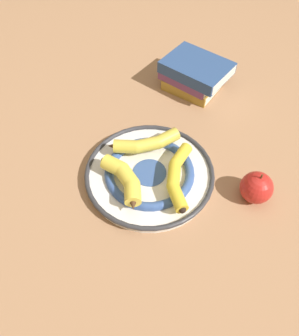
% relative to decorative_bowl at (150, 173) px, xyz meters
% --- Properties ---
extents(ground_plane, '(2.80, 2.80, 0.00)m').
position_rel_decorative_bowl_xyz_m(ground_plane, '(-0.04, -0.01, -0.02)').
color(ground_plane, '#A87A56').
extents(decorative_bowl, '(0.33, 0.33, 0.04)m').
position_rel_decorative_bowl_xyz_m(decorative_bowl, '(0.00, 0.00, 0.00)').
color(decorative_bowl, white).
rests_on(decorative_bowl, ground_plane).
extents(banana_a, '(0.15, 0.16, 0.03)m').
position_rel_decorative_bowl_xyz_m(banana_a, '(0.06, 0.04, 0.04)').
color(banana_a, gold).
rests_on(banana_a, decorative_bowl).
extents(banana_b, '(0.20, 0.10, 0.03)m').
position_rel_decorative_bowl_xyz_m(banana_b, '(0.01, -0.07, 0.03)').
color(banana_b, yellow).
rests_on(banana_b, decorative_bowl).
extents(banana_c, '(0.11, 0.15, 0.04)m').
position_rel_decorative_bowl_xyz_m(banana_c, '(-0.07, 0.03, 0.04)').
color(banana_c, yellow).
rests_on(banana_c, decorative_bowl).
extents(book_stack, '(0.17, 0.21, 0.09)m').
position_rel_decorative_bowl_xyz_m(book_stack, '(0.38, 0.05, 0.03)').
color(book_stack, '#B28933').
rests_on(book_stack, ground_plane).
extents(apple, '(0.08, 0.08, 0.09)m').
position_rel_decorative_bowl_xyz_m(apple, '(0.07, -0.25, 0.02)').
color(apple, red).
rests_on(apple, ground_plane).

